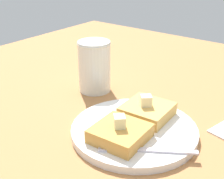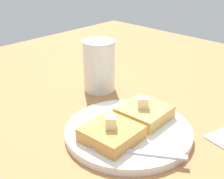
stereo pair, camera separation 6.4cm
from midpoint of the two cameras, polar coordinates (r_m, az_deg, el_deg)
table_surface at (r=66.15cm, az=-0.51°, el=-4.80°), size 120.19×120.19×2.66cm
plate at (r=57.28cm, az=0.88°, el=-7.47°), size 23.00×23.00×1.38cm
toast_slice_left at (r=59.84cm, az=3.42°, el=-4.00°), size 9.04×9.02×2.39cm
toast_slice_middle at (r=53.04cm, az=-1.99°, el=-8.12°), size 9.04×9.02×2.39cm
butter_pat_primary at (r=58.71cm, az=3.15°, el=-2.13°), size 2.76×2.77×2.06cm
butter_pat_secondary at (r=52.01cm, az=-2.15°, el=-5.96°), size 2.77×2.77×2.06cm
fork at (r=50.96cm, az=1.77°, el=-11.06°), size 9.80×14.27×0.36cm
syrup_jar at (r=72.48cm, az=-5.75°, el=3.91°), size 7.62×7.62×11.92cm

